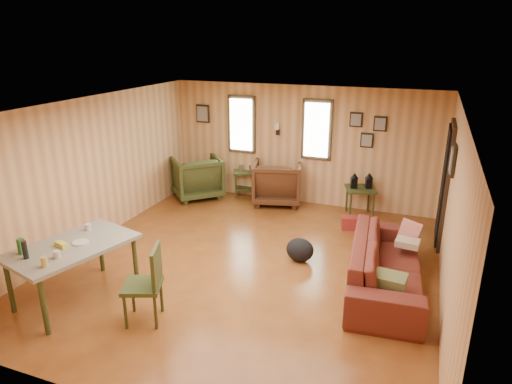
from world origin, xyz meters
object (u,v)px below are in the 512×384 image
Objects in this scene: recliner_green at (197,175)px; dining_table at (71,250)px; end_table at (246,178)px; sofa at (387,257)px; side_table at (361,187)px; recliner_brown at (277,180)px.

recliner_green is 0.57× the size of dining_table.
end_table is 0.40× the size of dining_table.
sofa is 2.78× the size of side_table.
sofa is 2.43× the size of recliner_brown.
side_table is at bearing 139.19° from recliner_green.
sofa is 4.81m from recliner_green.
end_table is (0.95, 0.49, -0.11)m from recliner_green.
recliner_brown is 1.00× the size of recliner_green.
sofa is 4.32m from end_table.
end_table is (-3.23, 2.87, -0.08)m from sofa.
side_table is at bearing 11.30° from sofa.
sofa is 2.44× the size of recliner_green.
recliner_brown reaches higher than sofa.
sofa is at bearing -41.61° from end_table.
side_table is (1.71, -0.10, 0.09)m from recliner_brown.
dining_table is at bearing 110.03° from sofa.
sofa is at bearing 117.63° from recliner_brown.
sofa is 4.18m from dining_table.
end_table is 2.51m from side_table.
dining_table reaches higher than sofa.
recliner_green reaches higher than end_table.
end_table is at bearing 163.57° from recliner_green.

